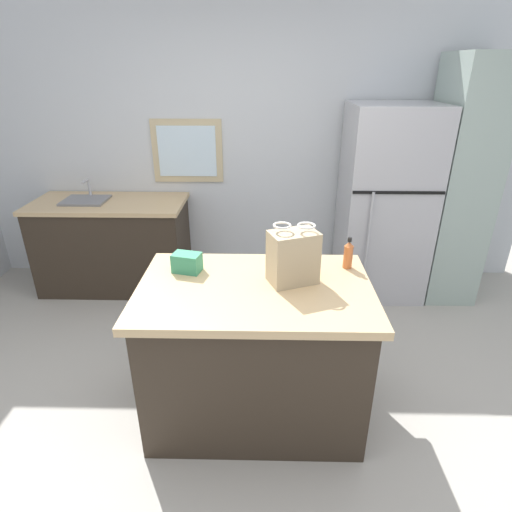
% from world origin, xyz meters
% --- Properties ---
extents(ground, '(6.57, 6.57, 0.00)m').
position_xyz_m(ground, '(0.00, 0.00, 0.00)').
color(ground, '#ADA89E').
extents(back_wall, '(5.47, 0.13, 2.71)m').
position_xyz_m(back_wall, '(-0.01, 2.22, 1.35)').
color(back_wall, silver).
rests_on(back_wall, ground).
extents(kitchen_island, '(1.34, 0.88, 0.92)m').
position_xyz_m(kitchen_island, '(0.07, 0.15, 0.46)').
color(kitchen_island, '#33281E').
rests_on(kitchen_island, ground).
extents(refrigerator, '(0.78, 0.73, 1.77)m').
position_xyz_m(refrigerator, '(1.24, 1.80, 0.88)').
color(refrigerator, '#B7B7BC').
rests_on(refrigerator, ground).
extents(tall_cabinet, '(0.46, 0.65, 2.16)m').
position_xyz_m(tall_cabinet, '(1.87, 1.80, 1.08)').
color(tall_cabinet, '#9EB2A8').
rests_on(tall_cabinet, ground).
extents(sink_counter, '(1.43, 0.68, 1.07)m').
position_xyz_m(sink_counter, '(-1.36, 1.83, 0.45)').
color(sink_counter, '#33281E').
rests_on(sink_counter, ground).
extents(shopping_bag, '(0.31, 0.26, 0.35)m').
position_xyz_m(shopping_bag, '(0.29, 0.22, 1.07)').
color(shopping_bag, tan).
rests_on(shopping_bag, kitchen_island).
extents(small_box, '(0.19, 0.14, 0.12)m').
position_xyz_m(small_box, '(-0.34, 0.33, 0.98)').
color(small_box, '#388E66').
rests_on(small_box, kitchen_island).
extents(bottle, '(0.06, 0.06, 0.20)m').
position_xyz_m(bottle, '(0.64, 0.41, 1.01)').
color(bottle, '#C66633').
rests_on(bottle, kitchen_island).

